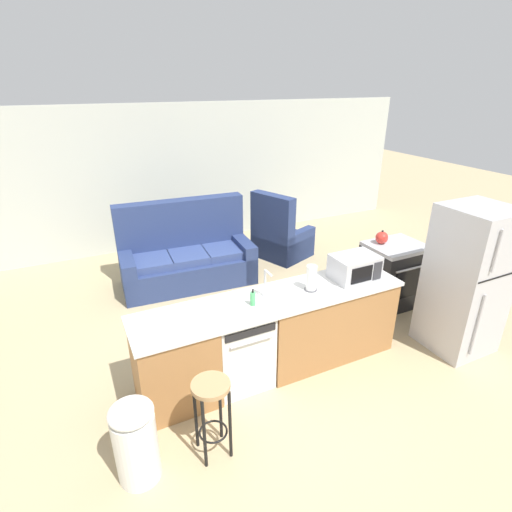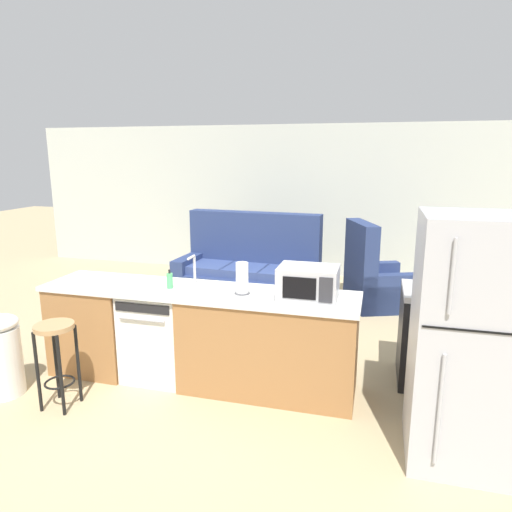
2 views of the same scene
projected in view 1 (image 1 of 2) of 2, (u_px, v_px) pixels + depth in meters
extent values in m
plane|color=tan|center=(260.00, 372.00, 4.41)|extent=(24.00, 24.00, 0.00)
cube|color=beige|center=(175.00, 176.00, 7.46)|extent=(10.00, 0.06, 2.60)
cube|color=#9E6B3D|center=(175.00, 365.00, 3.86)|extent=(0.75, 0.62, 0.86)
cube|color=#9E6B3D|center=(325.00, 321.00, 4.56)|extent=(1.55, 0.62, 0.86)
cube|color=silver|center=(274.00, 300.00, 4.11)|extent=(2.94, 0.66, 0.04)
cube|color=#3F2A18|center=(272.00, 365.00, 4.45)|extent=(2.86, 0.56, 0.08)
cube|color=white|center=(239.00, 347.00, 4.14)|extent=(0.58, 0.58, 0.84)
cube|color=black|center=(251.00, 333.00, 3.75)|extent=(0.52, 0.01, 0.08)
cylinder|color=#B2B2B7|center=(252.00, 342.00, 3.78)|extent=(0.44, 0.02, 0.02)
cube|color=black|center=(392.00, 276.00, 5.62)|extent=(0.76, 0.64, 0.85)
cube|color=black|center=(410.00, 283.00, 5.34)|extent=(0.53, 0.01, 0.43)
cylinder|color=silver|center=(414.00, 268.00, 5.22)|extent=(0.61, 0.03, 0.03)
cube|color=#B7B7BC|center=(397.00, 246.00, 5.44)|extent=(0.76, 0.64, 0.05)
torus|color=black|center=(394.00, 250.00, 5.26)|extent=(0.16, 0.16, 0.01)
torus|color=black|center=(413.00, 246.00, 5.40)|extent=(0.16, 0.16, 0.01)
torus|color=black|center=(381.00, 244.00, 5.47)|extent=(0.16, 0.16, 0.01)
torus|color=black|center=(400.00, 240.00, 5.61)|extent=(0.16, 0.16, 0.01)
cube|color=#B7B7BC|center=(467.00, 280.00, 4.54)|extent=(0.72, 0.70, 1.73)
cylinder|color=#B2B2B7|center=(497.00, 251.00, 3.94)|extent=(0.02, 0.02, 0.46)
cylinder|color=#B2B2B7|center=(477.00, 325.00, 4.29)|extent=(0.02, 0.02, 0.75)
cube|color=black|center=(501.00, 277.00, 4.16)|extent=(0.68, 0.01, 0.01)
cube|color=#B7B7BC|center=(354.00, 267.00, 4.45)|extent=(0.50, 0.36, 0.28)
cube|color=black|center=(362.00, 275.00, 4.28)|extent=(0.27, 0.01, 0.18)
cube|color=#2D2D33|center=(378.00, 271.00, 4.37)|extent=(0.11, 0.01, 0.21)
cylinder|color=silver|center=(265.00, 294.00, 4.15)|extent=(0.07, 0.07, 0.03)
cylinder|color=silver|center=(265.00, 282.00, 4.09)|extent=(0.02, 0.02, 0.26)
cylinder|color=silver|center=(268.00, 273.00, 3.98)|extent=(0.02, 0.14, 0.02)
cylinder|color=#4C4C51|center=(311.00, 289.00, 4.26)|extent=(0.14, 0.14, 0.01)
cylinder|color=white|center=(311.00, 278.00, 4.20)|extent=(0.11, 0.11, 0.27)
cylinder|color=#4CB266|center=(253.00, 299.00, 3.95)|extent=(0.06, 0.06, 0.14)
cylinder|color=black|center=(253.00, 291.00, 3.91)|extent=(0.02, 0.02, 0.04)
sphere|color=red|center=(382.00, 238.00, 5.43)|extent=(0.17, 0.17, 0.17)
sphere|color=black|center=(383.00, 231.00, 5.40)|extent=(0.03, 0.03, 0.03)
cone|color=red|center=(387.00, 236.00, 5.46)|extent=(0.08, 0.04, 0.06)
cylinder|color=tan|center=(211.00, 386.00, 3.18)|extent=(0.32, 0.32, 0.04)
cylinder|color=black|center=(204.00, 435.00, 3.20)|extent=(0.03, 0.03, 0.70)
cylinder|color=black|center=(230.00, 425.00, 3.29)|extent=(0.03, 0.03, 0.70)
cylinder|color=black|center=(196.00, 415.00, 3.38)|extent=(0.03, 0.03, 0.70)
cylinder|color=black|center=(220.00, 407.00, 3.47)|extent=(0.03, 0.03, 0.70)
torus|color=black|center=(213.00, 432.00, 3.39)|extent=(0.25, 0.25, 0.02)
cylinder|color=white|center=(136.00, 447.00, 3.14)|extent=(0.34, 0.34, 0.62)
ellipsoid|color=white|center=(131.00, 413.00, 2.99)|extent=(0.35, 0.35, 0.14)
cube|color=navy|center=(189.00, 271.00, 6.26)|extent=(2.06, 1.03, 0.42)
cube|color=navy|center=(182.00, 238.00, 6.37)|extent=(2.01, 0.37, 1.27)
cube|color=navy|center=(128.00, 275.00, 5.91)|extent=(0.26, 0.91, 0.62)
cube|color=navy|center=(242.00, 256.00, 6.53)|extent=(0.26, 0.91, 0.62)
cube|color=#35477D|center=(152.00, 262.00, 5.92)|extent=(0.60, 0.67, 0.12)
cube|color=#35477D|center=(188.00, 256.00, 6.11)|extent=(0.60, 0.67, 0.12)
cube|color=#35477D|center=(222.00, 251.00, 6.30)|extent=(0.60, 0.67, 0.12)
cube|color=navy|center=(283.00, 245.00, 7.26)|extent=(1.05, 1.08, 0.40)
cube|color=navy|center=(272.00, 228.00, 6.90)|extent=(0.50, 0.86, 1.20)
cube|color=navy|center=(298.00, 246.00, 7.01)|extent=(0.80, 0.44, 0.55)
cube|color=navy|center=(268.00, 237.00, 7.44)|extent=(0.80, 0.44, 0.55)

